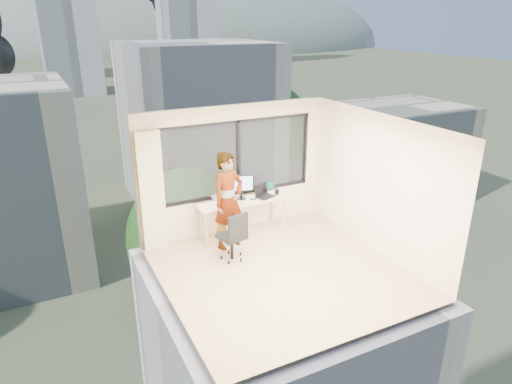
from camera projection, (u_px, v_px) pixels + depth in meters
floor at (282, 272)px, 7.92m from camera, size 4.00×4.00×0.01m
ceiling at (285, 125)px, 6.99m from camera, size 4.00×4.00×0.01m
wall_front at (361, 256)px, 5.78m from camera, size 4.00×0.01×2.60m
wall_left at (165, 226)px, 6.62m from camera, size 0.01×4.00×2.60m
wall_right at (378, 184)px, 8.29m from camera, size 0.01×4.00×2.60m
window_wall at (236, 158)px, 9.06m from camera, size 3.30×0.16×1.55m
curtain at (152, 192)px, 8.36m from camera, size 0.45×0.14×2.30m
desk at (241, 217)px, 9.17m from camera, size 1.80×0.60×0.75m
chair at (232, 235)px, 8.17m from camera, size 0.59×0.59×0.97m
person at (228, 201)px, 8.49m from camera, size 0.79×0.64×1.88m
monitor at (241, 187)px, 9.02m from camera, size 0.52×0.23×0.51m
game_console at (220, 197)px, 9.10m from camera, size 0.36×0.33×0.07m
laptop at (265, 192)px, 9.15m from camera, size 0.47×0.48×0.23m
cellphone at (253, 199)px, 9.07m from camera, size 0.13×0.09×0.01m
pen_cup at (277, 192)px, 9.33m from camera, size 0.11×0.11×0.11m
handbag at (269, 186)px, 9.52m from camera, size 0.28×0.19×0.19m
exterior_ground at (43, 96)px, 113.06m from camera, size 400.00×400.00×0.04m
near_bldg_b at (199, 123)px, 46.80m from camera, size 14.00×13.00×16.00m
near_bldg_c at (397, 153)px, 47.06m from camera, size 12.00×10.00×10.00m
far_tower_b at (68, 32)px, 111.02m from camera, size 13.00×13.00×30.00m
far_tower_c at (187, 36)px, 143.90m from camera, size 15.00×15.00×26.00m
hill_b at (181, 46)px, 321.75m from camera, size 300.00×220.00×96.00m
tree_b at (191, 254)px, 28.02m from camera, size 7.60×7.60×9.00m
tree_c at (274, 137)px, 53.73m from camera, size 8.40×8.40×10.00m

